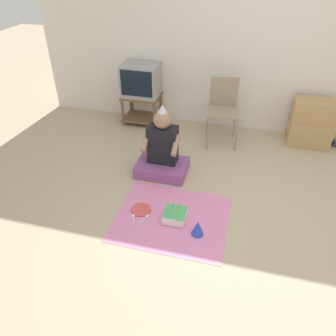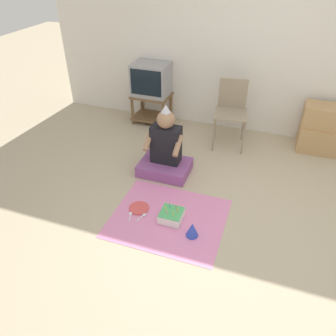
# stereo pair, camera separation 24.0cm
# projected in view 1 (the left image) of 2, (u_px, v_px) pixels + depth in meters

# --- Properties ---
(ground_plane) EXTENTS (16.00, 16.00, 0.00)m
(ground_plane) POSITION_uv_depth(u_px,v_px,m) (234.00, 224.00, 3.30)
(ground_plane) COLOR tan
(wall_back) EXTENTS (6.40, 0.06, 2.55)m
(wall_back) POSITION_uv_depth(u_px,v_px,m) (260.00, 41.00, 4.31)
(wall_back) COLOR silver
(wall_back) RESTS_ON ground_plane
(tv_stand) EXTENTS (0.57, 0.43, 0.45)m
(tv_stand) POSITION_uv_depth(u_px,v_px,m) (142.00, 106.00, 5.03)
(tv_stand) COLOR brown
(tv_stand) RESTS_ON ground_plane
(tv) EXTENTS (0.53, 0.41, 0.47)m
(tv) POSITION_uv_depth(u_px,v_px,m) (141.00, 80.00, 4.79)
(tv) COLOR #99999E
(tv) RESTS_ON tv_stand
(folding_chair) EXTENTS (0.48, 0.48, 0.88)m
(folding_chair) POSITION_uv_depth(u_px,v_px,m) (223.00, 106.00, 4.41)
(folding_chair) COLOR gray
(folding_chair) RESTS_ON ground_plane
(cardboard_box_stack) EXTENTS (0.55, 0.42, 0.63)m
(cardboard_box_stack) POSITION_uv_depth(u_px,v_px,m) (311.00, 124.00, 4.48)
(cardboard_box_stack) COLOR tan
(cardboard_box_stack) RESTS_ON ground_plane
(person_seated) EXTENTS (0.60, 0.45, 0.88)m
(person_seated) POSITION_uv_depth(u_px,v_px,m) (162.00, 153.00, 3.91)
(person_seated) COLOR #8C4C8C
(person_seated) RESTS_ON ground_plane
(party_cloth) EXTENTS (1.15, 0.98, 0.01)m
(party_cloth) POSITION_uv_depth(u_px,v_px,m) (172.00, 218.00, 3.38)
(party_cloth) COLOR pink
(party_cloth) RESTS_ON ground_plane
(birthday_cake) EXTENTS (0.23, 0.23, 0.16)m
(birthday_cake) POSITION_uv_depth(u_px,v_px,m) (175.00, 215.00, 3.33)
(birthday_cake) COLOR white
(birthday_cake) RESTS_ON party_cloth
(party_hat_blue) EXTENTS (0.12, 0.12, 0.16)m
(party_hat_blue) POSITION_uv_depth(u_px,v_px,m) (198.00, 228.00, 3.15)
(party_hat_blue) COLOR blue
(party_hat_blue) RESTS_ON party_cloth
(paper_plate) EXTENTS (0.21, 0.21, 0.01)m
(paper_plate) POSITION_uv_depth(u_px,v_px,m) (141.00, 209.00, 3.47)
(paper_plate) COLOR #D84C4C
(paper_plate) RESTS_ON party_cloth
(plastic_spoon_near) EXTENTS (0.06, 0.14, 0.01)m
(plastic_spoon_near) POSITION_uv_depth(u_px,v_px,m) (146.00, 217.00, 3.38)
(plastic_spoon_near) COLOR white
(plastic_spoon_near) RESTS_ON party_cloth
(plastic_spoon_far) EXTENTS (0.06, 0.14, 0.01)m
(plastic_spoon_far) POSITION_uv_depth(u_px,v_px,m) (133.00, 217.00, 3.38)
(plastic_spoon_far) COLOR white
(plastic_spoon_far) RESTS_ON party_cloth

